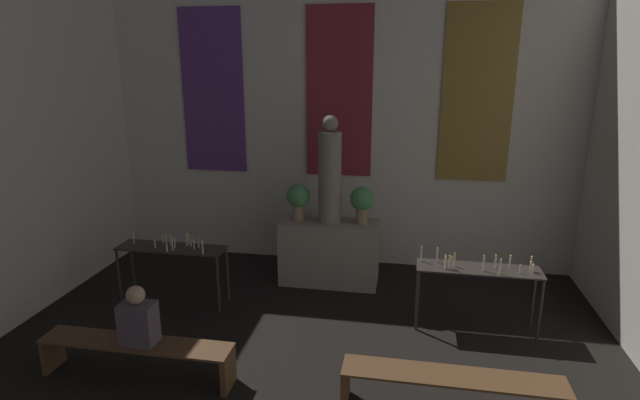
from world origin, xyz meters
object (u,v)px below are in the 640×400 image
altar (329,252)px  person_seated (138,319)px  flower_vase_right (362,201)px  pew_back_left (137,351)px  pew_back_right (452,385)px  candle_rack_right (478,276)px  candle_rack_left (172,254)px  statue (330,174)px  flower_vase_left (298,198)px

altar → person_seated: size_ratio=2.28×
flower_vase_right → pew_back_left: bearing=-127.3°
pew_back_right → candle_rack_right: bearing=76.6°
candle_rack_left → pew_back_right: size_ratio=0.72×
altar → candle_rack_left: (-2.03, -1.04, 0.23)m
candle_rack_right → altar: bearing=152.9°
statue → pew_back_right: size_ratio=0.76×
person_seated → altar: bearing=60.4°
pew_back_right → person_seated: 3.22m
statue → person_seated: (-1.57, -2.76, -1.01)m
flower_vase_right → person_seated: bearing=-126.6°
statue → flower_vase_left: statue is taller
statue → pew_back_right: (1.63, -2.76, -1.39)m
altar → candle_rack_left: candle_rack_left is taller
flower_vase_left → pew_back_right: size_ratio=0.27×
altar → candle_rack_left: 2.29m
pew_back_left → altar: bearing=59.5°
flower_vase_right → person_seated: (-2.05, -2.76, -0.61)m
candle_rack_right → pew_back_left: (-3.66, -1.72, -0.40)m
flower_vase_left → pew_back_left: size_ratio=0.27×
statue → flower_vase_right: bearing=0.0°
candle_rack_left → altar: bearing=27.2°
pew_back_right → person_seated: (-3.19, -0.00, 0.38)m
statue → candle_rack_right: 2.49m
statue → flower_vase_left: bearing=180.0°
flower_vase_left → pew_back_left: flower_vase_left is taller
altar → pew_back_right: 3.21m
altar → flower_vase_left: flower_vase_left is taller
altar → flower_vase_right: 0.96m
altar → pew_back_left: bearing=-120.5°
statue → person_seated: size_ratio=2.46×
person_seated → pew_back_left: bearing=180.0°
pew_back_left → person_seated: size_ratio=3.25×
pew_back_right → candle_rack_left: bearing=154.8°
altar → pew_back_right: (1.63, -2.76, -0.17)m
pew_back_right → person_seated: size_ratio=3.25×
altar → flower_vase_left: 0.96m
altar → candle_rack_right: size_ratio=0.98×
candle_rack_right → pew_back_left: size_ratio=0.72×
pew_back_right → altar: bearing=120.5°
statue → pew_back_left: bearing=-120.5°
statue → candle_rack_left: (-2.03, -1.04, -0.99)m
pew_back_left → person_seated: (0.06, -0.00, 0.38)m
statue → candle_rack_right: statue is taller
candle_rack_left → pew_back_left: 1.81m
flower_vase_left → candle_rack_right: (2.51, -1.04, -0.60)m
candle_rack_left → pew_back_right: (3.66, -1.72, -0.40)m
flower_vase_right → pew_back_left: flower_vase_right is taller
pew_back_left → pew_back_right: 3.25m
statue → pew_back_right: bearing=-59.5°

